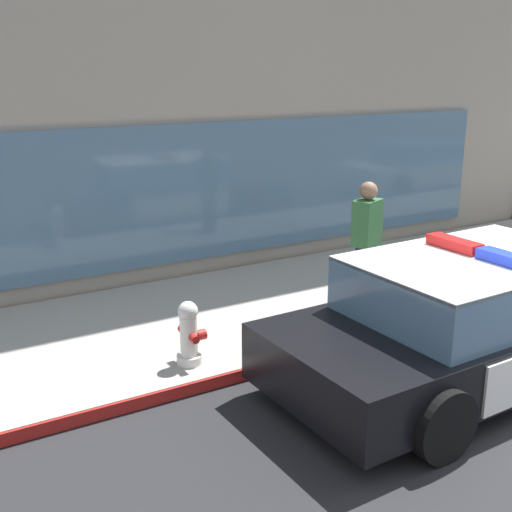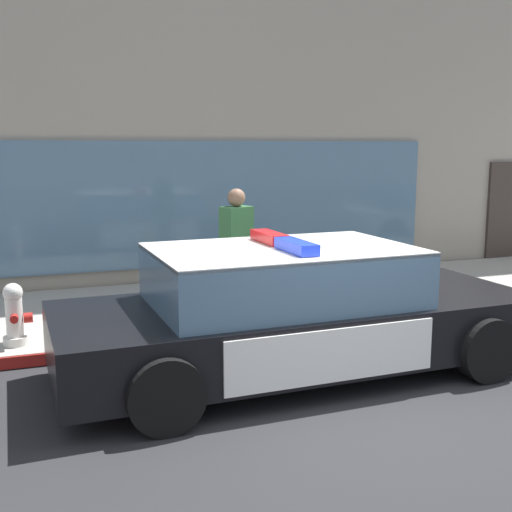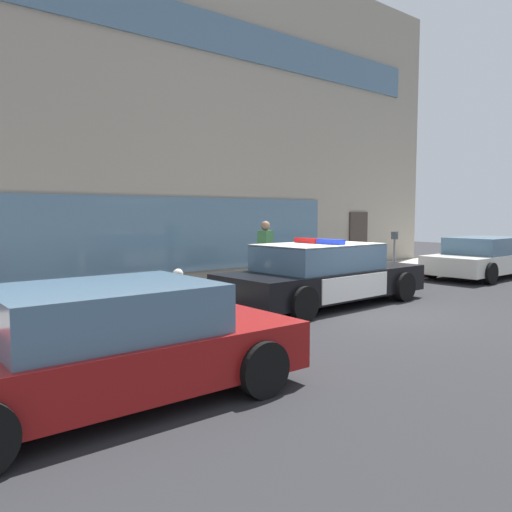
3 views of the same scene
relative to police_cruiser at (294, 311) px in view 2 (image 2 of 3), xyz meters
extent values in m
plane|color=#262628|center=(0.19, -1.04, -0.68)|extent=(48.00, 48.00, 0.00)
cube|color=#A39E93|center=(0.19, 2.78, -0.61)|extent=(48.00, 3.25, 0.15)
cube|color=maroon|center=(0.19, 1.14, -0.61)|extent=(28.80, 0.04, 0.14)
cube|color=gray|center=(1.06, 8.90, 4.29)|extent=(18.74, 8.87, 9.95)
cube|color=slate|center=(-1.19, 4.43, 0.77)|extent=(11.24, 0.08, 2.10)
cube|color=#382D28|center=(6.68, 4.43, 0.37)|extent=(1.00, 0.08, 2.10)
cube|color=black|center=(0.06, 0.00, -0.18)|extent=(5.17, 2.04, 0.60)
cube|color=silver|center=(1.70, 0.04, -0.02)|extent=(1.79, 1.92, 0.05)
cube|color=silver|center=(-1.73, -0.04, -0.02)|extent=(1.48, 1.91, 0.05)
cube|color=silver|center=(-0.06, 0.97, -0.18)|extent=(2.15, 0.08, 0.51)
cube|color=silver|center=(-0.02, -0.97, -0.18)|extent=(2.15, 0.08, 0.51)
cube|color=yellow|center=(-0.06, 0.99, -0.18)|extent=(0.22, 0.02, 0.26)
cube|color=slate|center=(-0.14, 0.00, 0.39)|extent=(2.70, 1.79, 0.60)
cube|color=silver|center=(-0.14, 0.00, 0.68)|extent=(2.70, 1.79, 0.04)
cube|color=red|center=(-0.15, 0.34, 0.76)|extent=(0.21, 0.66, 0.11)
cube|color=blue|center=(-0.14, -0.35, 0.76)|extent=(0.21, 0.66, 0.11)
cylinder|color=black|center=(1.73, 1.00, -0.34)|extent=(0.68, 0.24, 0.68)
cylinder|color=black|center=(1.77, -0.92, -0.34)|extent=(0.68, 0.24, 0.68)
cylinder|color=black|center=(-1.65, 0.92, -0.34)|extent=(0.68, 0.24, 0.68)
cylinder|color=black|center=(-1.61, -1.00, -0.34)|extent=(0.68, 0.24, 0.68)
cylinder|color=silver|center=(-2.82, 1.57, -0.48)|extent=(0.28, 0.28, 0.10)
cylinder|color=silver|center=(-2.82, 1.57, -0.21)|extent=(0.19, 0.19, 0.45)
sphere|color=silver|center=(-2.82, 1.57, 0.09)|extent=(0.22, 0.22, 0.22)
cylinder|color=#B21E19|center=(-2.82, 1.57, 0.16)|extent=(0.06, 0.06, 0.05)
cylinder|color=#B21E19|center=(-2.82, 1.42, -0.18)|extent=(0.09, 0.10, 0.09)
cylinder|color=#B21E19|center=(-2.82, 1.71, -0.18)|extent=(0.09, 0.10, 0.09)
cylinder|color=#B21E19|center=(-2.67, 1.57, -0.22)|extent=(0.10, 0.12, 0.12)
cylinder|color=#23232D|center=(0.02, 2.02, -0.11)|extent=(0.28, 0.28, 0.85)
cube|color=#336638|center=(0.02, 2.02, 0.63)|extent=(0.47, 0.39, 0.62)
sphere|color=#8C664C|center=(0.02, 2.02, 1.06)|extent=(0.24, 0.24, 0.24)
camera|label=1|loc=(-5.50, -4.41, 2.63)|focal=45.19mm
camera|label=2|loc=(-2.64, -6.05, 1.74)|focal=44.75mm
camera|label=3|loc=(-8.35, -7.76, 1.37)|focal=35.49mm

